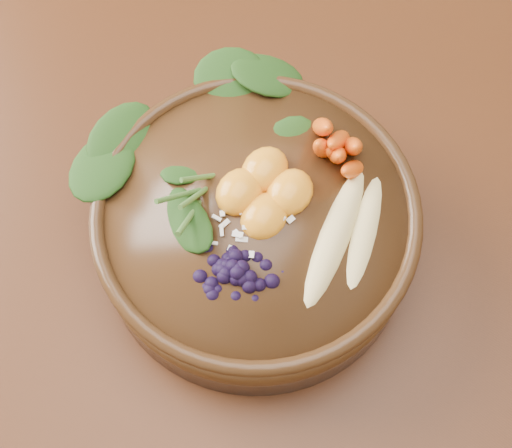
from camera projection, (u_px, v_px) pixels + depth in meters
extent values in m
plane|color=#381E0F|center=(296.00, 325.00, 1.35)|extent=(4.00, 4.00, 0.00)
cube|color=#47220E|center=(333.00, 101.00, 0.69)|extent=(1.60, 0.90, 0.04)
cylinder|color=#3E2612|center=(256.00, 229.00, 0.57)|extent=(0.31, 0.31, 0.07)
ellipsoid|color=#E0CC84|center=(366.00, 225.00, 0.53)|extent=(0.06, 0.13, 0.02)
ellipsoid|color=#E0CC84|center=(337.00, 228.00, 0.52)|extent=(0.05, 0.13, 0.02)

